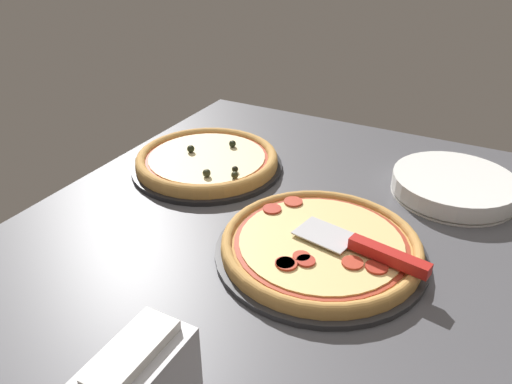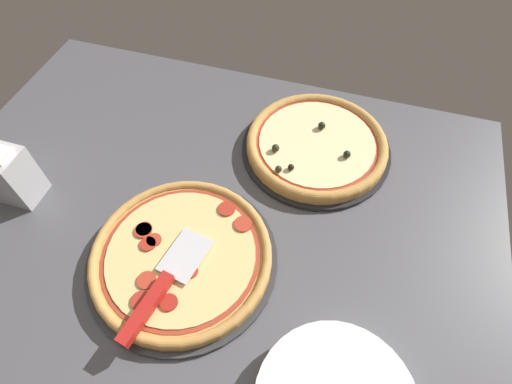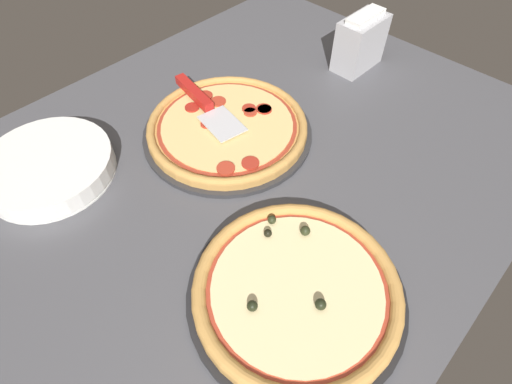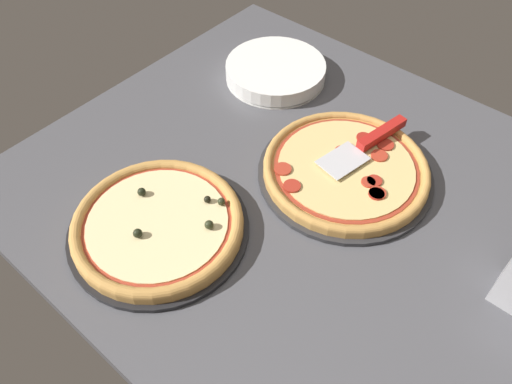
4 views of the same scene
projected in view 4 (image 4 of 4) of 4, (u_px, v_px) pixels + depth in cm
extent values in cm
cube|color=#4C4C51|center=(321.00, 203.00, 101.61)|extent=(121.13, 98.22, 3.60)
cylinder|color=#2D2D30|center=(344.00, 173.00, 103.95)|extent=(36.34, 36.34, 1.00)
cylinder|color=#C68E47|center=(345.00, 169.00, 102.99)|extent=(34.16, 34.16, 1.52)
torus|color=#C68E47|center=(345.00, 167.00, 102.42)|extent=(34.16, 34.16, 1.83)
cylinder|color=#A33823|center=(345.00, 166.00, 102.36)|extent=(29.70, 29.70, 0.15)
cylinder|color=#E5C67A|center=(346.00, 166.00, 102.27)|extent=(28.01, 28.01, 0.40)
cylinder|color=#AD2D1E|center=(374.00, 181.00, 99.07)|extent=(3.06, 3.06, 0.40)
cylinder|color=#AD2D1E|center=(385.00, 145.00, 105.83)|extent=(3.59, 3.59, 0.40)
cylinder|color=#B73823|center=(379.00, 156.00, 103.68)|extent=(3.47, 3.47, 0.40)
cylinder|color=maroon|center=(376.00, 194.00, 96.81)|extent=(3.16, 3.16, 0.40)
cylinder|color=maroon|center=(364.00, 138.00, 107.28)|extent=(3.16, 3.16, 0.40)
cylinder|color=#AD2D1E|center=(342.00, 151.00, 104.63)|extent=(2.83, 2.83, 0.40)
cylinder|color=#B73823|center=(377.00, 193.00, 96.96)|extent=(3.41, 3.41, 0.40)
cylinder|color=#AD2D1E|center=(292.00, 186.00, 98.17)|extent=(3.47, 3.47, 0.40)
cylinder|color=#B73823|center=(283.00, 169.00, 101.18)|extent=(3.56, 3.56, 0.40)
cylinder|color=#B73823|center=(368.00, 182.00, 98.83)|extent=(2.85, 2.85, 0.40)
cylinder|color=black|center=(159.00, 230.00, 94.40)|extent=(34.27, 34.27, 1.00)
cylinder|color=#C68E47|center=(158.00, 226.00, 93.41)|extent=(32.21, 32.21, 1.63)
torus|color=#C68E47|center=(157.00, 223.00, 92.79)|extent=(32.21, 32.21, 2.26)
cylinder|color=#A33823|center=(157.00, 223.00, 92.74)|extent=(28.00, 28.00, 0.15)
cylinder|color=beige|center=(157.00, 222.00, 92.64)|extent=(26.41, 26.41, 0.40)
sphere|color=black|center=(138.00, 233.00, 89.68)|extent=(1.72, 1.72, 1.72)
sphere|color=#282D19|center=(209.00, 225.00, 90.95)|extent=(1.70, 1.70, 1.70)
sphere|color=black|center=(207.00, 199.00, 95.12)|extent=(1.38, 1.38, 1.38)
sphere|color=#282D19|center=(221.00, 202.00, 94.69)|extent=(1.50, 1.50, 1.50)
sphere|color=black|center=(142.00, 192.00, 96.18)|extent=(1.64, 1.64, 1.64)
cube|color=silver|center=(343.00, 160.00, 102.20)|extent=(8.36, 10.84, 0.24)
cube|color=red|center=(382.00, 133.00, 106.27)|extent=(4.66, 13.57, 2.00)
cylinder|color=white|center=(275.00, 77.00, 126.00)|extent=(24.90, 24.90, 0.70)
cylinder|color=white|center=(275.00, 75.00, 125.47)|extent=(24.90, 24.90, 0.70)
cylinder|color=white|center=(276.00, 72.00, 124.94)|extent=(24.90, 24.90, 0.70)
cylinder|color=white|center=(276.00, 70.00, 124.41)|extent=(24.90, 24.90, 0.70)
cylinder|color=white|center=(276.00, 68.00, 123.88)|extent=(24.90, 24.90, 0.70)
cylinder|color=white|center=(276.00, 65.00, 123.35)|extent=(24.90, 24.90, 0.70)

